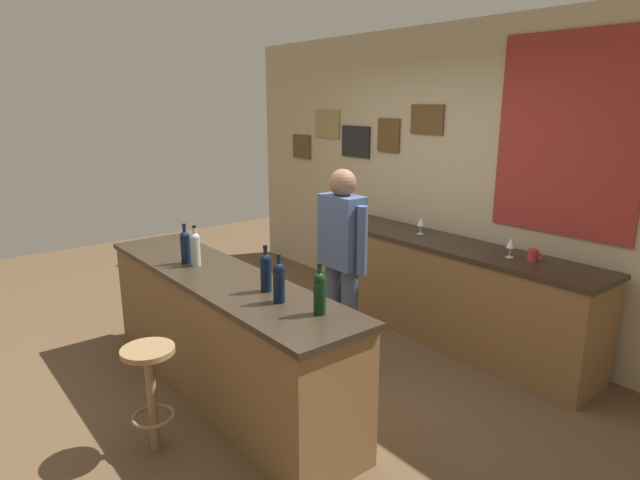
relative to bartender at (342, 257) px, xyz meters
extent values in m
plane|color=brown|center=(-0.24, -0.53, -0.94)|extent=(10.00, 10.00, 0.00)
cube|color=tan|center=(-0.24, 1.50, 0.46)|extent=(6.00, 0.06, 2.80)
cube|color=brown|center=(-2.44, 1.45, 0.62)|extent=(0.34, 0.02, 0.29)
cube|color=#997F4C|center=(-1.94, 1.45, 0.91)|extent=(0.43, 0.02, 0.32)
cube|color=black|center=(-1.44, 1.45, 0.74)|extent=(0.44, 0.02, 0.34)
cube|color=brown|center=(-0.94, 1.45, 0.83)|extent=(0.30, 0.02, 0.34)
cube|color=brown|center=(-0.44, 1.45, 1.00)|extent=(0.39, 0.02, 0.28)
cube|color=maroon|center=(0.94, 1.46, 0.91)|extent=(1.16, 0.02, 1.55)
cube|color=brown|center=(-0.24, -0.93, -0.50)|extent=(2.62, 0.57, 0.88)
cube|color=#2D2319|center=(-0.24, -0.93, -0.04)|extent=(2.67, 0.60, 0.04)
cube|color=brown|center=(0.16, 1.12, -0.51)|extent=(2.74, 0.53, 0.86)
cube|color=#2D2319|center=(0.16, 1.12, -0.06)|extent=(2.80, 0.56, 0.04)
cylinder|color=#384766|center=(0.10, 0.00, -0.51)|extent=(0.13, 0.13, 0.86)
cylinder|color=#384766|center=(-0.10, 0.00, -0.51)|extent=(0.13, 0.13, 0.86)
cube|color=#3F517A|center=(0.00, 0.00, 0.20)|extent=(0.36, 0.20, 0.56)
sphere|color=brown|center=(0.00, 0.00, 0.58)|extent=(0.21, 0.21, 0.21)
cylinder|color=#3F517A|center=(0.22, 0.00, 0.17)|extent=(0.08, 0.08, 0.52)
cylinder|color=#3F517A|center=(-0.22, 0.00, 0.17)|extent=(0.08, 0.08, 0.52)
cylinder|color=olive|center=(0.08, -1.60, -0.61)|extent=(0.06, 0.06, 0.65)
torus|color=olive|center=(0.08, -1.60, -0.72)|extent=(0.26, 0.26, 0.02)
cylinder|color=olive|center=(0.08, -1.60, -0.27)|extent=(0.32, 0.32, 0.03)
cylinder|color=black|center=(-0.65, -0.99, 0.08)|extent=(0.07, 0.07, 0.20)
sphere|color=black|center=(-0.65, -0.99, 0.20)|extent=(0.07, 0.07, 0.07)
cylinder|color=black|center=(-0.65, -0.99, 0.23)|extent=(0.03, 0.03, 0.09)
cylinder|color=black|center=(-0.65, -0.99, 0.28)|extent=(0.03, 0.03, 0.02)
cylinder|color=#999E99|center=(-0.55, -0.96, 0.08)|extent=(0.07, 0.07, 0.20)
sphere|color=#999E99|center=(-0.55, -0.96, 0.20)|extent=(0.07, 0.07, 0.07)
cylinder|color=#999E99|center=(-0.55, -0.96, 0.23)|extent=(0.03, 0.03, 0.09)
cylinder|color=black|center=(-0.55, -0.96, 0.28)|extent=(0.03, 0.03, 0.02)
cylinder|color=black|center=(0.24, -0.86, 0.08)|extent=(0.07, 0.07, 0.20)
sphere|color=black|center=(0.24, -0.86, 0.20)|extent=(0.07, 0.07, 0.07)
cylinder|color=black|center=(0.24, -0.86, 0.23)|extent=(0.03, 0.03, 0.09)
cylinder|color=black|center=(0.24, -0.86, 0.28)|extent=(0.03, 0.03, 0.02)
cylinder|color=black|center=(0.46, -0.91, 0.08)|extent=(0.07, 0.07, 0.20)
sphere|color=black|center=(0.46, -0.91, 0.20)|extent=(0.07, 0.07, 0.07)
cylinder|color=black|center=(0.46, -0.91, 0.23)|extent=(0.03, 0.03, 0.09)
cylinder|color=black|center=(0.46, -0.91, 0.28)|extent=(0.03, 0.03, 0.02)
cylinder|color=black|center=(0.76, -0.83, 0.08)|extent=(0.07, 0.07, 0.20)
sphere|color=black|center=(0.76, -0.83, 0.20)|extent=(0.07, 0.07, 0.07)
cylinder|color=black|center=(0.76, -0.83, 0.23)|extent=(0.03, 0.03, 0.09)
cylinder|color=black|center=(0.76, -0.83, 0.28)|extent=(0.03, 0.03, 0.02)
cylinder|color=silver|center=(-0.21, 1.16, -0.03)|extent=(0.06, 0.06, 0.00)
cylinder|color=silver|center=(-0.21, 1.16, 0.01)|extent=(0.01, 0.01, 0.07)
cone|color=silver|center=(-0.21, 1.16, 0.08)|extent=(0.07, 0.07, 0.08)
cylinder|color=silver|center=(0.76, 1.11, -0.03)|extent=(0.06, 0.06, 0.00)
cylinder|color=silver|center=(0.76, 1.11, 0.01)|extent=(0.01, 0.01, 0.07)
cone|color=silver|center=(0.76, 1.11, 0.08)|extent=(0.07, 0.07, 0.08)
cylinder|color=#B2332D|center=(0.93, 1.16, 0.01)|extent=(0.08, 0.08, 0.09)
torus|color=#B2332D|center=(0.99, 1.16, 0.02)|extent=(0.06, 0.01, 0.06)
camera|label=1|loc=(3.01, -2.64, 1.17)|focal=30.14mm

